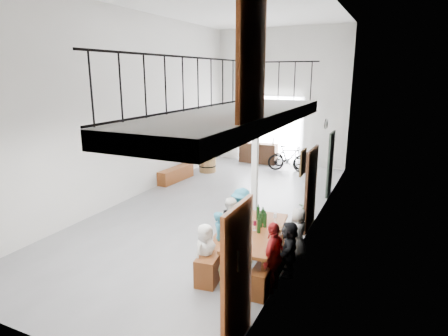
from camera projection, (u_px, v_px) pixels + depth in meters
The scene contains 24 objects.
floor at pixel (217, 207), 10.71m from camera, with size 12.00×12.00×0.00m, color slate.
room_walls at pixel (216, 80), 9.83m from camera, with size 12.00×12.00×12.00m.
gateway_portal at pixel (270, 130), 15.74m from camera, with size 2.80×0.08×2.80m, color white.
right_wall_decor at pixel (296, 175), 7.53m from camera, with size 0.07×8.28×5.07m.
balcony at pixel (240, 119), 6.42m from camera, with size 1.52×5.62×4.00m.
tasting_table at pixel (256, 235), 7.21m from camera, with size 1.08×2.19×0.79m.
bench_inner at pixel (222, 249), 7.61m from camera, with size 0.37×2.29×0.53m, color brown.
bench_wall at pixel (274, 261), 7.15m from camera, with size 0.28×2.15×0.49m, color brown.
tableware at pixel (259, 220), 7.29m from camera, with size 0.43×1.35×0.35m.
side_bench at pixel (176, 174), 13.28m from camera, with size 0.37×1.70×0.48m, color brown.
oak_barrel at pixel (207, 159), 14.44m from camera, with size 0.66×0.66×0.98m.
serving_counter at pixel (258, 153), 15.89m from camera, with size 1.61×0.45×0.85m, color #391F12.
counter_bottles at pixel (259, 140), 15.76m from camera, with size 1.37×0.14×0.28m.
guest_left_a at pixel (205, 252), 6.84m from camera, with size 0.53×0.35×1.09m, color white.
guest_left_b at pixel (220, 237), 7.50m from camera, with size 0.39×0.26×1.07m, color teal.
guest_left_c at pixel (232, 225), 7.94m from camera, with size 0.59×0.46×1.21m, color white.
guest_left_d at pixel (241, 215), 8.38m from camera, with size 0.82×0.47×1.27m, color teal.
guest_right_a at pixel (273, 257), 6.47m from camera, with size 0.75×0.31×1.29m, color red.
guest_right_b at pixel (289, 249), 7.01m from camera, with size 1.00×0.32×1.07m, color black.
guest_right_c at pixel (298, 233), 7.68m from camera, with size 0.53×0.34×1.08m, color white.
host_standing at pixel (235, 273), 5.68m from camera, with size 0.57×0.38×1.57m, color #474B2A.
potted_plant at pixel (306, 208), 10.06m from camera, with size 0.35×0.30×0.39m, color #184516.
bicycle_near at pixel (288, 158), 14.90m from camera, with size 0.57×1.64×0.86m, color black.
bicycle_far at pixel (289, 158), 14.64m from camera, with size 0.46×1.64×0.99m, color black.
Camera 1 is at (4.44, -9.07, 3.74)m, focal length 30.00 mm.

